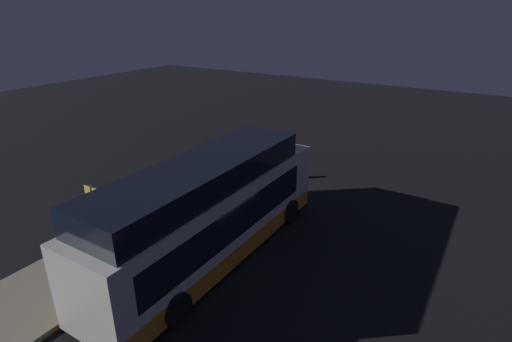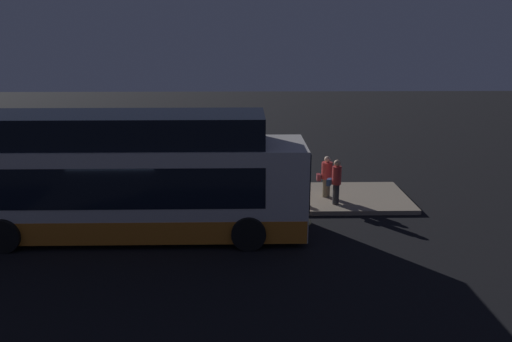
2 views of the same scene
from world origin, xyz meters
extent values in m
plane|color=black|center=(0.00, 0.00, 0.00)|extent=(80.00, 80.00, 0.00)
cube|color=gray|center=(0.00, 3.35, 0.08)|extent=(20.00, 3.50, 0.17)
cube|color=silver|center=(0.17, 0.12, 1.56)|extent=(10.97, 2.59, 2.77)
cube|color=orange|center=(0.17, 0.12, 0.53)|extent=(10.92, 2.61, 0.70)
cube|color=black|center=(-0.10, 0.12, 1.90)|extent=(9.00, 2.62, 1.22)
cube|color=black|center=(5.68, 0.12, 1.96)|extent=(0.06, 2.28, 1.77)
sphere|color=#F9E58C|center=(5.70, 0.83, 0.63)|extent=(0.24, 0.24, 0.24)
sphere|color=#F9E58C|center=(5.70, -0.60, 0.63)|extent=(0.24, 0.24, 0.24)
cylinder|color=black|center=(3.90, 1.41, 0.51)|extent=(1.02, 0.30, 1.02)
cylinder|color=black|center=(3.90, -1.18, 0.51)|extent=(1.02, 0.30, 1.02)
cylinder|color=black|center=(-3.23, 1.41, 0.51)|extent=(1.02, 0.30, 1.02)
cylinder|color=black|center=(-3.23, -1.18, 0.51)|extent=(1.02, 0.30, 1.02)
cube|color=black|center=(-0.27, 0.12, 3.41)|extent=(9.33, 2.38, 0.92)
cylinder|color=#2D2D33|center=(7.10, 2.37, 0.54)|extent=(0.31, 0.31, 0.76)
cylinder|color=#BF3333|center=(7.10, 2.37, 1.25)|extent=(0.44, 0.44, 0.66)
sphere|color=tan|center=(7.10, 2.37, 1.71)|extent=(0.25, 0.25, 0.25)
cube|color=#334C7F|center=(6.85, 2.47, 0.97)|extent=(0.24, 0.31, 0.24)
cylinder|color=#6B604C|center=(6.88, 3.23, 0.53)|extent=(0.29, 0.29, 0.72)
cylinder|color=#BF3333|center=(6.88, 3.23, 1.20)|extent=(0.42, 0.42, 0.63)
sphere|color=beige|center=(6.88, 3.23, 1.63)|extent=(0.24, 0.24, 0.24)
cube|color=maroon|center=(6.58, 3.23, 0.94)|extent=(0.14, 0.28, 0.24)
cylinder|color=silver|center=(3.95, 4.65, 0.59)|extent=(0.29, 0.29, 0.84)
cylinder|color=silver|center=(3.95, 4.65, 1.38)|extent=(0.42, 0.42, 0.73)
sphere|color=brown|center=(3.95, 4.65, 1.88)|extent=(0.28, 0.28, 0.28)
cube|color=#598C59|center=(3.76, 4.06, 0.51)|extent=(0.33, 0.25, 0.69)
cylinder|color=black|center=(3.76, 4.06, 0.98)|extent=(0.02, 0.02, 0.24)
cylinder|color=#4C4C51|center=(-1.52, 4.53, 1.30)|extent=(0.10, 0.10, 2.26)
cube|color=#E5C64C|center=(-1.52, 4.53, 2.10)|extent=(0.04, 0.81, 0.55)
cylinder|color=#3F3F44|center=(0.35, 4.53, 0.49)|extent=(0.44, 0.44, 0.65)
camera|label=1|loc=(-9.85, -8.01, 8.62)|focal=28.00mm
camera|label=2|loc=(3.84, -14.77, 6.20)|focal=35.00mm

